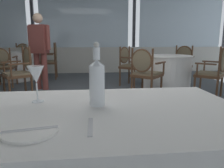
{
  "coord_description": "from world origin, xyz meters",
  "views": [
    {
      "loc": [
        0.09,
        -3.0,
        1.1
      ],
      "look_at": [
        0.2,
        -2.0,
        0.89
      ],
      "focal_mm": 34.75,
      "sensor_mm": 36.0,
      "label": 1
    }
  ],
  "objects_px": {
    "dining_chair_2_2": "(3,64)",
    "water_bottle": "(97,81)",
    "dining_chair_2_3": "(52,58)",
    "wine_glass": "(36,75)",
    "dining_chair_1_1": "(215,69)",
    "side_plate": "(30,131)",
    "dining_chair_2_0": "(23,56)",
    "dining_chair_1_0": "(145,70)",
    "dining_chair_1_3": "(129,63)",
    "dining_chair_1_2": "(182,62)",
    "diner_person_0": "(39,47)",
    "dining_chair_0_1": "(21,68)"
  },
  "relations": [
    {
      "from": "dining_chair_2_0",
      "to": "dining_chair_2_3",
      "type": "bearing_deg",
      "value": 45.02
    },
    {
      "from": "dining_chair_2_2",
      "to": "dining_chair_1_1",
      "type": "bearing_deg",
      "value": -111.61
    },
    {
      "from": "dining_chair_2_0",
      "to": "dining_chair_2_2",
      "type": "height_order",
      "value": "dining_chair_2_0"
    },
    {
      "from": "wine_glass",
      "to": "dining_chair_2_0",
      "type": "bearing_deg",
      "value": 106.54
    },
    {
      "from": "water_bottle",
      "to": "wine_glass",
      "type": "distance_m",
      "value": 0.33
    },
    {
      "from": "dining_chair_1_0",
      "to": "dining_chair_1_3",
      "type": "xyz_separation_m",
      "value": [
        -0.04,
        1.35,
        -0.01
      ]
    },
    {
      "from": "dining_chair_1_1",
      "to": "diner_person_0",
      "type": "relative_size",
      "value": 0.6
    },
    {
      "from": "diner_person_0",
      "to": "water_bottle",
      "type": "bearing_deg",
      "value": 37.6
    },
    {
      "from": "side_plate",
      "to": "diner_person_0",
      "type": "distance_m",
      "value": 4.25
    },
    {
      "from": "dining_chair_0_1",
      "to": "diner_person_0",
      "type": "distance_m",
      "value": 0.75
    },
    {
      "from": "side_plate",
      "to": "dining_chair_1_1",
      "type": "height_order",
      "value": "dining_chair_1_1"
    },
    {
      "from": "dining_chair_0_1",
      "to": "diner_person_0",
      "type": "relative_size",
      "value": 0.59
    },
    {
      "from": "dining_chair_2_2",
      "to": "wine_glass",
      "type": "bearing_deg",
      "value": -160.74
    },
    {
      "from": "dining_chair_1_2",
      "to": "dining_chair_1_3",
      "type": "relative_size",
      "value": 1.02
    },
    {
      "from": "dining_chair_2_0",
      "to": "wine_glass",
      "type": "bearing_deg",
      "value": 13.37
    },
    {
      "from": "dining_chair_2_2",
      "to": "diner_person_0",
      "type": "bearing_deg",
      "value": -113.48
    },
    {
      "from": "wine_glass",
      "to": "diner_person_0",
      "type": "relative_size",
      "value": 0.12
    },
    {
      "from": "water_bottle",
      "to": "diner_person_0",
      "type": "bearing_deg",
      "value": 105.8
    },
    {
      "from": "dining_chair_1_1",
      "to": "dining_chair_2_0",
      "type": "relative_size",
      "value": 0.99
    },
    {
      "from": "side_plate",
      "to": "water_bottle",
      "type": "height_order",
      "value": "water_bottle"
    },
    {
      "from": "dining_chair_2_2",
      "to": "water_bottle",
      "type": "bearing_deg",
      "value": -157.59
    },
    {
      "from": "dining_chair_1_0",
      "to": "dining_chair_1_1",
      "type": "xyz_separation_m",
      "value": [
        1.36,
        0.04,
        -0.0
      ]
    },
    {
      "from": "dining_chair_0_1",
      "to": "dining_chair_2_0",
      "type": "xyz_separation_m",
      "value": [
        -0.79,
        2.91,
        0.01
      ]
    },
    {
      "from": "dining_chair_1_0",
      "to": "dining_chair_2_0",
      "type": "bearing_deg",
      "value": 85.05
    },
    {
      "from": "wine_glass",
      "to": "dining_chair_0_1",
      "type": "bearing_deg",
      "value": 107.76
    },
    {
      "from": "diner_person_0",
      "to": "dining_chair_0_1",
      "type": "bearing_deg",
      "value": 0.45
    },
    {
      "from": "diner_person_0",
      "to": "wine_glass",
      "type": "bearing_deg",
      "value": 33.45
    },
    {
      "from": "wine_glass",
      "to": "dining_chair_2_2",
      "type": "distance_m",
      "value": 4.45
    },
    {
      "from": "dining_chair_1_3",
      "to": "dining_chair_2_3",
      "type": "distance_m",
      "value": 2.31
    },
    {
      "from": "wine_glass",
      "to": "dining_chair_2_3",
      "type": "distance_m",
      "value": 5.2
    },
    {
      "from": "dining_chair_2_3",
      "to": "dining_chair_1_2",
      "type": "bearing_deg",
      "value": 158.4
    },
    {
      "from": "wine_glass",
      "to": "dining_chair_2_0",
      "type": "distance_m",
      "value": 6.34
    },
    {
      "from": "dining_chair_2_0",
      "to": "dining_chair_0_1",
      "type": "bearing_deg",
      "value": 12.03
    },
    {
      "from": "water_bottle",
      "to": "dining_chair_2_2",
      "type": "bearing_deg",
      "value": 115.58
    },
    {
      "from": "wine_glass",
      "to": "dining_chair_1_3",
      "type": "height_order",
      "value": "wine_glass"
    },
    {
      "from": "dining_chair_2_2",
      "to": "dining_chair_2_0",
      "type": "bearing_deg",
      "value": -0.0
    },
    {
      "from": "water_bottle",
      "to": "side_plate",
      "type": "bearing_deg",
      "value": -129.75
    },
    {
      "from": "wine_glass",
      "to": "dining_chair_1_1",
      "type": "xyz_separation_m",
      "value": [
        2.64,
        2.65,
        -0.35
      ]
    },
    {
      "from": "side_plate",
      "to": "dining_chair_2_0",
      "type": "bearing_deg",
      "value": 106.07
    },
    {
      "from": "dining_chair_1_3",
      "to": "dining_chair_2_3",
      "type": "xyz_separation_m",
      "value": [
        -2.0,
        1.16,
        0.04
      ]
    },
    {
      "from": "dining_chair_1_1",
      "to": "dining_chair_2_3",
      "type": "relative_size",
      "value": 0.97
    },
    {
      "from": "wine_glass",
      "to": "dining_chair_1_2",
      "type": "height_order",
      "value": "wine_glass"
    },
    {
      "from": "side_plate",
      "to": "wine_glass",
      "type": "relative_size",
      "value": 1.03
    },
    {
      "from": "dining_chair_2_0",
      "to": "dining_chair_2_3",
      "type": "xyz_separation_m",
      "value": [
        1.05,
        -0.93,
        0.02
      ]
    },
    {
      "from": "dining_chair_2_3",
      "to": "wine_glass",
      "type": "bearing_deg",
      "value": 95.21
    },
    {
      "from": "dining_chair_2_0",
      "to": "dining_chair_1_1",
      "type": "bearing_deg",
      "value": 49.32
    },
    {
      "from": "dining_chair_0_1",
      "to": "dining_chair_2_2",
      "type": "relative_size",
      "value": 1.06
    },
    {
      "from": "dining_chair_1_0",
      "to": "dining_chair_2_0",
      "type": "height_order",
      "value": "dining_chair_2_0"
    },
    {
      "from": "dining_chair_1_3",
      "to": "dining_chair_2_3",
      "type": "bearing_deg",
      "value": -166.92
    },
    {
      "from": "side_plate",
      "to": "water_bottle",
      "type": "distance_m",
      "value": 0.42
    }
  ]
}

